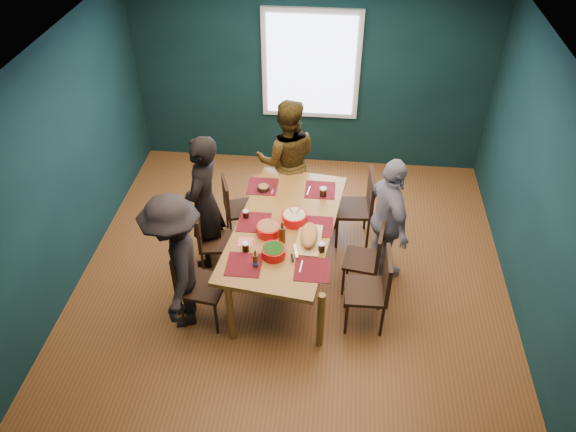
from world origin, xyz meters
name	(u,v)px	position (x,y,z in m)	size (l,w,h in m)	color
room	(296,165)	(0.00, 0.27, 1.37)	(5.01, 5.01, 2.71)	brown
dining_table	(285,230)	(-0.09, -0.07, 0.72)	(1.31, 2.22, 0.80)	olive
chair_left_far	(234,204)	(-0.80, 0.62, 0.50)	(0.49, 0.49, 0.85)	black
chair_left_mid	(209,237)	(-0.98, -0.02, 0.49)	(0.44, 0.44, 0.85)	black
chair_left_near	(194,278)	(-0.97, -0.77, 0.57)	(0.50, 0.50, 0.98)	black
chair_right_far	(361,202)	(0.76, 0.72, 0.57)	(0.48, 0.48, 0.98)	black
chair_right_mid	(370,256)	(0.87, -0.16, 0.51)	(0.45, 0.45, 0.87)	black
chair_right_near	(375,285)	(0.91, -0.67, 0.56)	(0.44, 0.44, 0.96)	black
person_far_left	(204,203)	(-1.04, 0.15, 0.85)	(0.62, 0.41, 1.70)	black
person_back	(287,160)	(-0.20, 1.17, 0.83)	(0.81, 0.63, 1.66)	black
person_right	(388,220)	(1.05, 0.15, 0.78)	(0.91, 0.38, 1.55)	silver
person_near_left	(176,263)	(-1.12, -0.81, 0.81)	(1.05, 0.60, 1.62)	black
bowl_salad	(269,229)	(-0.25, -0.24, 0.86)	(0.27, 0.27, 0.11)	red
bowl_dumpling	(294,218)	(0.01, -0.02, 0.86)	(0.28, 0.28, 0.26)	red
bowl_herbs	(274,251)	(-0.15, -0.58, 0.86)	(0.25, 0.25, 0.11)	red
cutting_board	(309,236)	(0.19, -0.31, 0.86)	(0.31, 0.63, 0.14)	#D4BC72
small_bowl	(263,188)	(-0.41, 0.54, 0.83)	(0.14, 0.14, 0.06)	black
beer_bottle_a	(255,261)	(-0.31, -0.76, 0.88)	(0.06, 0.06, 0.21)	#41260B
beer_bottle_b	(282,234)	(-0.08, -0.36, 0.91)	(0.07, 0.07, 0.28)	#41260B
cola_glass_a	(246,247)	(-0.45, -0.54, 0.86)	(0.08, 0.08, 0.11)	black
cola_glass_b	(322,247)	(0.34, -0.46, 0.86)	(0.08, 0.08, 0.10)	black
cola_glass_c	(323,192)	(0.30, 0.50, 0.86)	(0.08, 0.08, 0.11)	black
cola_glass_d	(246,214)	(-0.53, 0.01, 0.85)	(0.07, 0.07, 0.10)	black
napkin_a	(316,223)	(0.25, -0.02, 0.80)	(0.15, 0.15, 0.00)	#FC6C6A
napkin_b	(245,242)	(-0.48, -0.40, 0.80)	(0.16, 0.16, 0.00)	#FC6C6A
napkin_c	(310,269)	(0.24, -0.74, 0.80)	(0.16, 0.16, 0.00)	#FC6C6A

